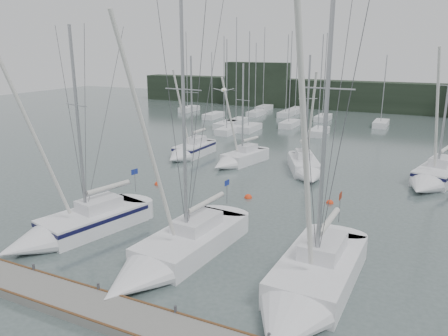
# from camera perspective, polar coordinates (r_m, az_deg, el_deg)

# --- Properties ---
(ground) EXTENTS (160.00, 160.00, 0.00)m
(ground) POSITION_cam_1_polar(r_m,az_deg,el_deg) (22.73, -5.15, -12.75)
(ground) COLOR #485856
(ground) RESTS_ON ground
(dock) EXTENTS (24.00, 2.00, 0.40)m
(dock) POSITION_cam_1_polar(r_m,az_deg,el_deg) (19.15, -13.28, -18.35)
(dock) COLOR slate
(dock) RESTS_ON ground
(far_treeline) EXTENTS (90.00, 4.00, 5.00)m
(far_treeline) POSITION_cam_1_polar(r_m,az_deg,el_deg) (80.17, 18.47, 8.85)
(far_treeline) COLOR black
(far_treeline) RESTS_ON ground
(far_building_left) EXTENTS (12.00, 3.00, 8.00)m
(far_building_left) POSITION_cam_1_polar(r_m,az_deg,el_deg) (83.14, 4.37, 10.84)
(far_building_left) COLOR black
(far_building_left) RESTS_ON ground
(mast_forest) EXTENTS (56.50, 26.46, 14.68)m
(mast_forest) POSITION_cam_1_polar(r_m,az_deg,el_deg) (63.75, 12.41, 5.91)
(mast_forest) COLOR white
(mast_forest) RESTS_ON ground
(sailboat_near_left) EXTENTS (4.93, 9.42, 12.89)m
(sailboat_near_left) POSITION_cam_1_polar(r_m,az_deg,el_deg) (27.02, -19.72, -7.54)
(sailboat_near_left) COLOR white
(sailboat_near_left) RESTS_ON ground
(sailboat_near_center) EXTENTS (3.89, 10.64, 14.93)m
(sailboat_near_center) POSITION_cam_1_polar(r_m,az_deg,el_deg) (22.60, -7.47, -11.49)
(sailboat_near_center) COLOR white
(sailboat_near_center) RESTS_ON ground
(sailboat_near_right) EXTENTS (3.44, 10.32, 15.45)m
(sailboat_near_right) POSITION_cam_1_polar(r_m,az_deg,el_deg) (19.77, 10.59, -15.63)
(sailboat_near_right) COLOR white
(sailboat_near_right) RESTS_ON ground
(sailboat_mid_a) EXTENTS (2.57, 7.00, 10.70)m
(sailboat_mid_a) POSITION_cam_1_polar(r_m,az_deg,el_deg) (44.03, -4.70, 2.12)
(sailboat_mid_a) COLOR white
(sailboat_mid_a) RESTS_ON ground
(sailboat_mid_b) EXTENTS (3.74, 7.10, 10.02)m
(sailboat_mid_b) POSITION_cam_1_polar(r_m,az_deg,el_deg) (40.95, 1.60, 1.04)
(sailboat_mid_b) COLOR white
(sailboat_mid_b) RESTS_ON ground
(sailboat_mid_c) EXTENTS (5.06, 7.56, 10.82)m
(sailboat_mid_c) POSITION_cam_1_polar(r_m,az_deg,el_deg) (38.31, 10.70, -0.19)
(sailboat_mid_c) COLOR white
(sailboat_mid_c) RESTS_ON ground
(sailboat_mid_d) EXTENTS (4.74, 9.17, 13.12)m
(sailboat_mid_d) POSITION_cam_1_polar(r_m,az_deg,el_deg) (38.83, 25.60, -1.16)
(sailboat_mid_d) COLOR white
(sailboat_mid_d) RESTS_ON ground
(buoy_a) EXTENTS (0.57, 0.57, 0.57)m
(buoy_a) POSITION_cam_1_polar(r_m,az_deg,el_deg) (32.30, 3.17, -3.92)
(buoy_a) COLOR red
(buoy_a) RESTS_ON ground
(buoy_b) EXTENTS (0.52, 0.52, 0.52)m
(buoy_b) POSITION_cam_1_polar(r_m,az_deg,el_deg) (32.09, 13.65, -4.49)
(buoy_b) COLOR red
(buoy_b) RESTS_ON ground
(buoy_c) EXTENTS (0.57, 0.57, 0.57)m
(buoy_c) POSITION_cam_1_polar(r_m,az_deg,el_deg) (35.73, -8.61, -2.15)
(buoy_c) COLOR red
(buoy_c) RESTS_ON ground
(seagull) EXTENTS (0.92, 0.49, 0.19)m
(seagull) POSITION_cam_1_polar(r_m,az_deg,el_deg) (20.06, -0.03, 10.16)
(seagull) COLOR white
(seagull) RESTS_ON ground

